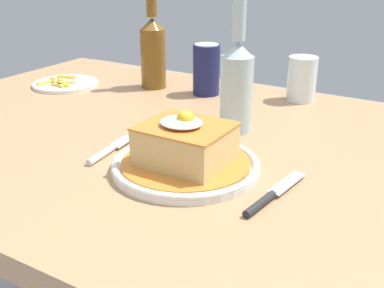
# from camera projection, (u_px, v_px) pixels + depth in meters

# --- Properties ---
(dining_table) EXTENTS (1.36, 0.87, 0.75)m
(dining_table) POSITION_uv_depth(u_px,v_px,m) (188.00, 189.00, 0.97)
(dining_table) COLOR #A87F56
(dining_table) RESTS_ON ground_plane
(main_plate) EXTENTS (0.24, 0.24, 0.02)m
(main_plate) POSITION_uv_depth(u_px,v_px,m) (186.00, 165.00, 0.80)
(main_plate) COLOR white
(main_plate) RESTS_ON dining_table
(sandwich_meal) EXTENTS (0.21, 0.21, 0.09)m
(sandwich_meal) POSITION_uv_depth(u_px,v_px,m) (185.00, 146.00, 0.79)
(sandwich_meal) COLOR orange
(sandwich_meal) RESTS_ON main_plate
(fork) EXTENTS (0.03, 0.14, 0.01)m
(fork) POSITION_uv_depth(u_px,v_px,m) (108.00, 151.00, 0.87)
(fork) COLOR silver
(fork) RESTS_ON dining_table
(knife) EXTENTS (0.03, 0.17, 0.01)m
(knife) POSITION_uv_depth(u_px,v_px,m) (268.00, 198.00, 0.71)
(knife) COLOR #262628
(knife) RESTS_ON dining_table
(soda_can) EXTENTS (0.07, 0.07, 0.12)m
(soda_can) POSITION_uv_depth(u_px,v_px,m) (206.00, 70.00, 1.19)
(soda_can) COLOR #191E51
(soda_can) RESTS_ON dining_table
(beer_bottle_amber) EXTENTS (0.06, 0.06, 0.27)m
(beer_bottle_amber) POSITION_uv_depth(u_px,v_px,m) (153.00, 49.00, 1.24)
(beer_bottle_amber) COLOR brown
(beer_bottle_amber) RESTS_ON dining_table
(beer_bottle_clear) EXTENTS (0.06, 0.06, 0.27)m
(beer_bottle_clear) POSITION_uv_depth(u_px,v_px,m) (237.00, 82.00, 0.94)
(beer_bottle_clear) COLOR #ADC6CC
(beer_bottle_clear) RESTS_ON dining_table
(drinking_glass) EXTENTS (0.07, 0.07, 0.10)m
(drinking_glass) POSITION_uv_depth(u_px,v_px,m) (302.00, 82.00, 1.15)
(drinking_glass) COLOR #3F2314
(drinking_glass) RESTS_ON dining_table
(side_plate_fries) EXTENTS (0.17, 0.17, 0.02)m
(side_plate_fries) POSITION_uv_depth(u_px,v_px,m) (65.00, 84.00, 1.29)
(side_plate_fries) COLOR white
(side_plate_fries) RESTS_ON dining_table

